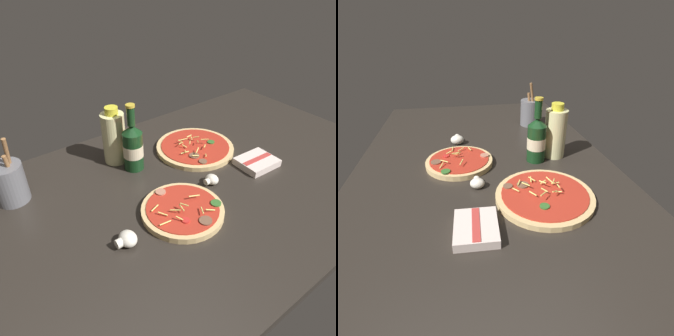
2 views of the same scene
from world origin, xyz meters
TOP-DOWN VIEW (x-y plane):
  - counter_slab at (0.00, 0.00)cm, footprint 160.00×90.00cm
  - pizza_near at (-6.33, -9.06)cm, footprint 23.32×23.32cm
  - pizza_far at (18.80, 14.34)cm, footprint 28.05×28.05cm
  - beer_bottle at (-4.85, 18.32)cm, footprint 6.67×6.67cm
  - oil_bottle at (-7.38, 25.99)cm, footprint 7.82×7.82cm
  - mushroom_left at (-24.74, -9.48)cm, footprint 5.58×5.32cm
  - mushroom_right at (9.51, -3.97)cm, footprint 4.67×4.45cm
  - utensil_crock at (-41.98, 25.85)cm, footprint 9.45×9.45cm
  - dish_towel at (28.99, -5.79)cm, footprint 13.03×11.09cm

SIDE VIEW (x-z plane):
  - counter_slab at x=0.00cm, z-range 0.00..2.50cm
  - pizza_far at x=18.80cm, z-range 1.25..5.66cm
  - pizza_near at x=-6.33cm, z-range 1.29..5.81cm
  - dish_towel at x=28.99cm, z-range 2.43..4.99cm
  - mushroom_right at x=9.51cm, z-range 2.50..5.61cm
  - mushroom_left at x=-24.74cm, z-range 2.50..6.22cm
  - utensil_crock at x=-41.98cm, z-range -1.46..18.87cm
  - beer_bottle at x=-4.85cm, z-range -0.62..22.22cm
  - oil_bottle at x=-7.38cm, z-range 1.70..21.62cm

